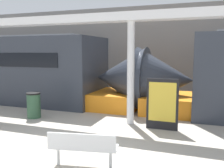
{
  "coord_description": "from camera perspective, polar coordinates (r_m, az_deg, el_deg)",
  "views": [
    {
      "loc": [
        3.0,
        -4.31,
        2.45
      ],
      "look_at": [
        0.26,
        3.24,
        1.4
      ],
      "focal_mm": 40.0,
      "sensor_mm": 36.0,
      "label": 1
    }
  ],
  "objects": [
    {
      "name": "support_column_near",
      "position": [
        8.37,
        4.29,
        2.4
      ],
      "size": [
        0.24,
        0.24,
        3.43
      ],
      "primitive_type": "cylinder",
      "color": "silver",
      "rests_on": "ground_plane"
    },
    {
      "name": "canopy_beam",
      "position": [
        8.42,
        4.42,
        15.08
      ],
      "size": [
        28.0,
        0.6,
        0.28
      ],
      "primitive_type": "cube",
      "color": "silver",
      "rests_on": "support_column_near"
    },
    {
      "name": "bench_near",
      "position": [
        5.41,
        -6.69,
        -13.84
      ],
      "size": [
        1.5,
        0.7,
        0.79
      ],
      "rotation": [
        0.0,
        0.0,
        0.19
      ],
      "color": "silver",
      "rests_on": "ground_plane"
    },
    {
      "name": "trash_bin",
      "position": [
        9.72,
        -17.45,
        -4.63
      ],
      "size": [
        0.52,
        0.52,
        0.94
      ],
      "color": "#2D5138",
      "rests_on": "ground_plane"
    },
    {
      "name": "ground_plane",
      "position": [
        5.8,
        -14.14,
        -17.78
      ],
      "size": [
        60.0,
        60.0,
        0.0
      ],
      "primitive_type": "plane",
      "color": "#A8A093"
    },
    {
      "name": "station_wall",
      "position": [
        14.5,
        8.09,
        7.56
      ],
      "size": [
        56.0,
        0.2,
        5.0
      ],
      "primitive_type": "cube",
      "color": "gray",
      "rests_on": "ground_plane"
    },
    {
      "name": "poster_board",
      "position": [
        7.97,
        11.41,
        -4.52
      ],
      "size": [
        0.99,
        0.07,
        1.62
      ],
      "color": "black",
      "rests_on": "ground_plane"
    }
  ]
}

